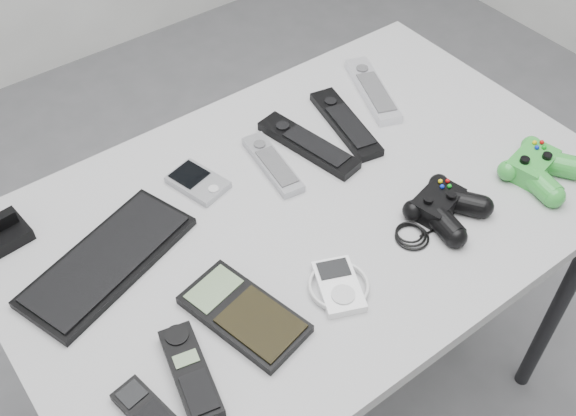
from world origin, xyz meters
TOP-DOWN VIEW (x-y plane):
  - floor at (0.00, 0.00)m, footprint 3.50×3.50m
  - desk at (-0.09, 0.02)m, footprint 1.08×0.69m
  - pda_keyboard at (-0.43, 0.11)m, footprint 0.32×0.21m
  - pda at (-0.22, 0.18)m, footprint 0.09×0.12m
  - remote_silver_a at (-0.08, 0.14)m, footprint 0.07×0.18m
  - remote_black_a at (0.00, 0.14)m, footprint 0.09×0.23m
  - remote_black_b at (0.10, 0.15)m, footprint 0.09×0.22m
  - remote_silver_b at (0.22, 0.19)m, footprint 0.12×0.22m
  - mobile_phone at (-0.51, -0.15)m, footprint 0.06×0.11m
  - cordless_handset at (-0.43, -0.14)m, footprint 0.08×0.16m
  - calculator at (-0.31, -0.11)m, footprint 0.14×0.21m
  - mp3_player at (-0.16, -0.15)m, footprint 0.13×0.13m
  - controller_black at (0.09, -0.14)m, footprint 0.24×0.18m
  - controller_green at (0.29, -0.17)m, footprint 0.16×0.17m

SIDE VIEW (x-z plane):
  - floor at x=0.00m, z-range 0.00..0.00m
  - desk at x=-0.09m, z-range 0.30..1.02m
  - pda at x=-0.22m, z-range 0.72..0.74m
  - mobile_phone at x=-0.51m, z-range 0.72..0.74m
  - pda_keyboard at x=-0.43m, z-range 0.72..0.74m
  - mp3_player at x=-0.16m, z-range 0.72..0.74m
  - remote_silver_a at x=-0.08m, z-range 0.72..0.74m
  - calculator at x=-0.31m, z-range 0.72..0.74m
  - remote_black_b at x=0.10m, z-range 0.72..0.74m
  - remote_silver_b at x=0.22m, z-range 0.72..0.74m
  - remote_black_a at x=0.00m, z-range 0.72..0.75m
  - cordless_handset at x=-0.43m, z-range 0.72..0.75m
  - controller_black at x=0.09m, z-range 0.72..0.77m
  - controller_green at x=0.29m, z-range 0.72..0.77m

